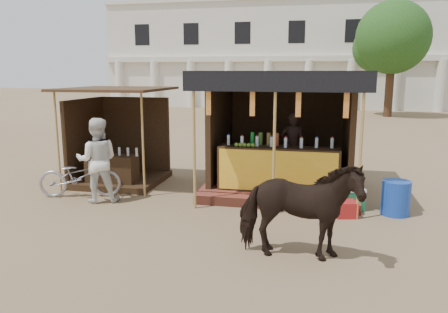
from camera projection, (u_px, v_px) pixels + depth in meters
name	position (u px, v px, depth m)	size (l,w,h in m)	color
ground	(204.00, 238.00, 7.37)	(120.00, 120.00, 0.00)	#846B4C
main_stall	(282.00, 147.00, 10.19)	(3.60, 3.61, 2.78)	brown
secondary_stall	(115.00, 149.00, 10.97)	(2.40, 2.40, 2.38)	#372414
cow	(298.00, 210.00, 6.40)	(0.82, 1.80, 1.52)	black
motorbike	(80.00, 176.00, 9.73)	(0.63, 1.80, 0.95)	#9998A0
bystander	(97.00, 160.00, 9.29)	(0.88, 0.69, 1.82)	silver
blue_barrel	(396.00, 198.00, 8.53)	(0.55, 0.55, 0.68)	#163FAA
red_crate	(346.00, 209.00, 8.45)	(0.39, 0.39, 0.31)	maroon
cooler	(347.00, 198.00, 8.91)	(0.71, 0.55, 0.46)	#176A3F
background_building	(274.00, 56.00, 35.75)	(26.00, 7.45, 8.18)	silver
tree	(389.00, 40.00, 26.51)	(4.50, 4.40, 7.00)	#382314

